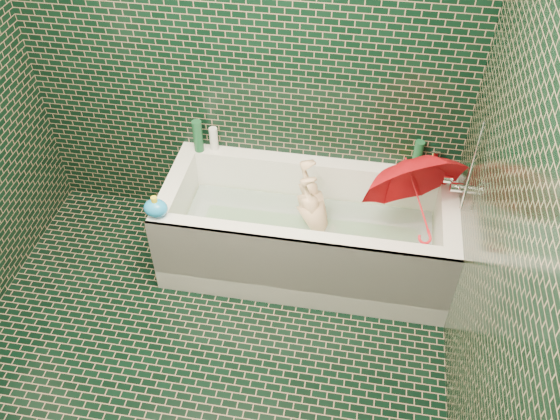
% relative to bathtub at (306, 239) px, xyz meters
% --- Properties ---
extents(floor, '(2.80, 2.80, 0.00)m').
position_rel_bathtub_xyz_m(floor, '(-0.45, -1.01, -0.21)').
color(floor, black).
rests_on(floor, ground).
extents(wall_back, '(2.80, 0.00, 2.80)m').
position_rel_bathtub_xyz_m(wall_back, '(-0.45, 0.39, 1.04)').
color(wall_back, black).
rests_on(wall_back, floor).
extents(wall_right, '(0.00, 2.80, 2.80)m').
position_rel_bathtub_xyz_m(wall_right, '(0.85, -1.01, 1.04)').
color(wall_right, black).
rests_on(wall_right, floor).
extents(bathtub, '(1.70, 0.75, 0.55)m').
position_rel_bathtub_xyz_m(bathtub, '(0.00, 0.00, 0.00)').
color(bathtub, white).
rests_on(bathtub, floor).
extents(bath_mat, '(1.35, 0.47, 0.01)m').
position_rel_bathtub_xyz_m(bath_mat, '(0.00, 0.02, -0.06)').
color(bath_mat, green).
rests_on(bath_mat, bathtub).
extents(water, '(1.48, 0.53, 0.00)m').
position_rel_bathtub_xyz_m(water, '(0.00, 0.02, 0.09)').
color(water, silver).
rests_on(water, bathtub).
extents(faucet, '(0.18, 0.19, 0.55)m').
position_rel_bathtub_xyz_m(faucet, '(0.81, 0.01, 0.56)').
color(faucet, silver).
rests_on(faucet, wall_right).
extents(child, '(0.86, 0.37, 0.36)m').
position_rel_bathtub_xyz_m(child, '(0.06, 0.04, 0.10)').
color(child, beige).
rests_on(child, bathtub).
extents(umbrella, '(0.79, 0.91, 0.78)m').
position_rel_bathtub_xyz_m(umbrella, '(0.61, 0.01, 0.41)').
color(umbrella, red).
rests_on(umbrella, bathtub).
extents(soap_bottle_a, '(0.11, 0.11, 0.23)m').
position_rel_bathtub_xyz_m(soap_bottle_a, '(0.75, 0.34, 0.34)').
color(soap_bottle_a, white).
rests_on(soap_bottle_a, bathtub).
extents(soap_bottle_b, '(0.12, 0.12, 0.21)m').
position_rel_bathtub_xyz_m(soap_bottle_b, '(0.73, 0.35, 0.34)').
color(soap_bottle_b, '#3D1E71').
rests_on(soap_bottle_b, bathtub).
extents(soap_bottle_c, '(0.16, 0.16, 0.18)m').
position_rel_bathtub_xyz_m(soap_bottle_c, '(0.76, 0.33, 0.34)').
color(soap_bottle_c, '#154C2A').
rests_on(soap_bottle_c, bathtub).
extents(bottle_right_tall, '(0.06, 0.06, 0.22)m').
position_rel_bathtub_xyz_m(bottle_right_tall, '(0.60, 0.34, 0.45)').
color(bottle_right_tall, '#154C2A').
rests_on(bottle_right_tall, bathtub).
extents(bottle_right_pump, '(0.05, 0.05, 0.18)m').
position_rel_bathtub_xyz_m(bottle_right_pump, '(0.69, 0.33, 0.43)').
color(bottle_right_pump, silver).
rests_on(bottle_right_pump, bathtub).
extents(bottle_left_tall, '(0.06, 0.06, 0.21)m').
position_rel_bathtub_xyz_m(bottle_left_tall, '(-0.73, 0.33, 0.44)').
color(bottle_left_tall, '#154C2A').
rests_on(bottle_left_tall, bathtub).
extents(bottle_left_short, '(0.06, 0.06, 0.15)m').
position_rel_bathtub_xyz_m(bottle_left_short, '(-0.64, 0.35, 0.42)').
color(bottle_left_short, white).
rests_on(bottle_left_short, bathtub).
extents(rubber_duck, '(0.12, 0.10, 0.10)m').
position_rel_bathtub_xyz_m(rubber_duck, '(0.56, 0.32, 0.38)').
color(rubber_duck, yellow).
rests_on(rubber_duck, bathtub).
extents(bath_toy, '(0.15, 0.13, 0.13)m').
position_rel_bathtub_xyz_m(bath_toy, '(-0.80, -0.29, 0.40)').
color(bath_toy, '#198CE2').
rests_on(bath_toy, bathtub).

